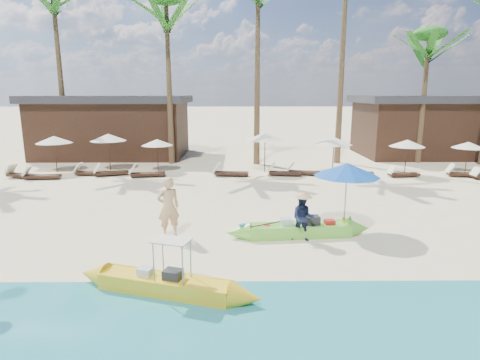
{
  "coord_description": "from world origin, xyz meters",
  "views": [
    {
      "loc": [
        0.86,
        -11.52,
        4.53
      ],
      "look_at": [
        0.98,
        2.0,
        1.56
      ],
      "focal_mm": 30.0,
      "sensor_mm": 36.0,
      "label": 1
    }
  ],
  "objects_px": {
    "green_canoe": "(299,230)",
    "yellow_canoe": "(165,284)",
    "tourist": "(168,207)",
    "blue_umbrella": "(347,170)"
  },
  "relations": [
    {
      "from": "tourist",
      "to": "green_canoe",
      "type": "bearing_deg",
      "value": 156.12
    },
    {
      "from": "green_canoe",
      "to": "tourist",
      "type": "xyz_separation_m",
      "value": [
        -4.16,
        0.03,
        0.75
      ]
    },
    {
      "from": "yellow_canoe",
      "to": "tourist",
      "type": "xyz_separation_m",
      "value": [
        -0.52,
        3.72,
        0.76
      ]
    },
    {
      "from": "yellow_canoe",
      "to": "green_canoe",
      "type": "bearing_deg",
      "value": 62.69
    },
    {
      "from": "green_canoe",
      "to": "yellow_canoe",
      "type": "bearing_deg",
      "value": -139.76
    },
    {
      "from": "yellow_canoe",
      "to": "blue_umbrella",
      "type": "bearing_deg",
      "value": 56.17
    },
    {
      "from": "tourist",
      "to": "blue_umbrella",
      "type": "xyz_separation_m",
      "value": [
        5.74,
        0.49,
        1.1
      ]
    },
    {
      "from": "yellow_canoe",
      "to": "tourist",
      "type": "height_order",
      "value": "tourist"
    },
    {
      "from": "tourist",
      "to": "blue_umbrella",
      "type": "height_order",
      "value": "blue_umbrella"
    },
    {
      "from": "green_canoe",
      "to": "tourist",
      "type": "height_order",
      "value": "tourist"
    }
  ]
}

